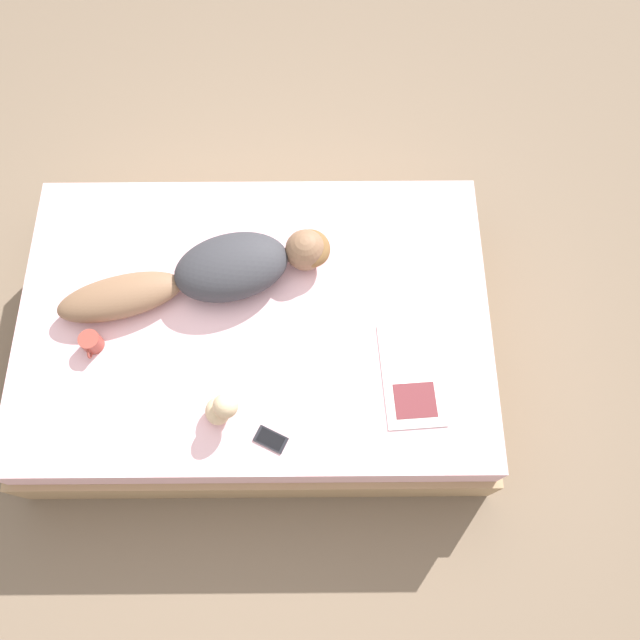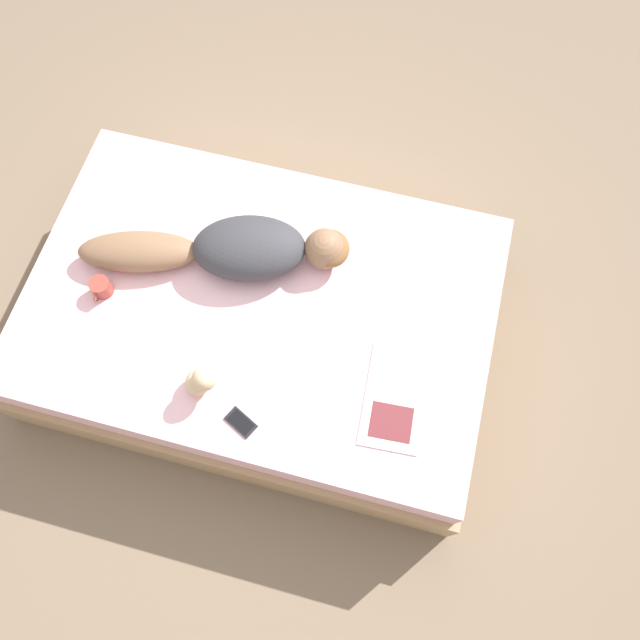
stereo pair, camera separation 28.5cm
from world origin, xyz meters
name	(u,v)px [view 1 (the left image)]	position (x,y,z in m)	size (l,w,h in m)	color
ground_plane	(263,351)	(0.00, 0.00, 0.00)	(12.00, 12.00, 0.00)	#7A6651
bed	(259,335)	(0.00, 0.00, 0.25)	(1.54, 2.27, 0.50)	tan
person	(216,272)	(-0.18, -0.17, 0.60)	(0.54, 1.30, 0.21)	brown
open_magazine	(412,375)	(0.30, 0.72, 0.51)	(0.51, 0.29, 0.01)	white
coffee_mug	(91,342)	(0.15, -0.73, 0.55)	(0.13, 0.10, 0.08)	#993D33
cell_phone	(271,439)	(0.58, 0.09, 0.51)	(0.13, 0.16, 0.01)	black
plush_toy	(222,409)	(0.47, -0.11, 0.59)	(0.12, 0.15, 0.19)	#D1B289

